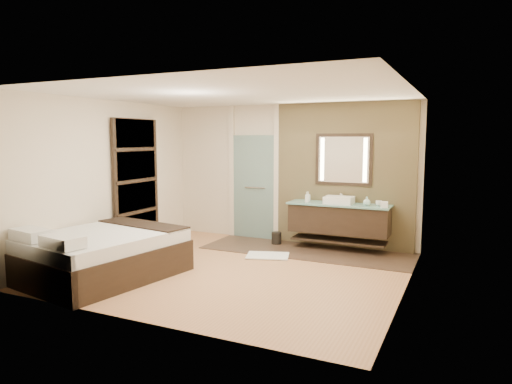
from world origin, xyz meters
The scene contains 15 objects.
floor centered at (0.00, 0.00, 0.00)m, with size 5.00×5.00×0.00m, color #A87046.
tile_strip centered at (0.60, 1.60, 0.01)m, with size 3.80×1.30×0.01m, color #36271D.
stone_wall centered at (1.10, 2.21, 1.35)m, with size 2.60×0.08×2.70m, color tan.
vanity centered at (1.10, 1.92, 0.58)m, with size 1.85×0.55×0.88m.
mirror_unit centered at (1.10, 2.16, 1.65)m, with size 1.06×0.04×0.96m.
frosted_door centered at (-0.75, 2.20, 1.14)m, with size 1.10×0.12×2.70m.
shoji_partition centered at (-2.43, 0.60, 1.21)m, with size 0.06×1.20×2.40m.
bed centered at (-1.65, -1.16, 0.34)m, with size 2.02×2.37×0.82m.
bath_mat centered at (0.11, 0.94, 0.02)m, with size 0.72×0.50×0.02m, color white.
waste_bin centered at (-0.10, 1.85, 0.12)m, with size 0.19×0.19×0.24m, color black.
tissue_box centered at (1.92, 1.77, 0.92)m, with size 0.12×0.12×0.10m, color white.
soap_bottle_a centered at (0.52, 1.80, 0.96)m, with size 0.08×0.08×0.20m, color silver.
soap_bottle_b centered at (0.49, 1.98, 0.96)m, with size 0.08×0.08×0.18m, color #B2B2B2.
soap_bottle_c centered at (1.61, 1.86, 0.94)m, with size 0.12×0.12×0.16m, color #A7D2C9.
cup centered at (1.80, 1.94, 0.91)m, with size 0.11×0.11×0.09m, color silver.
Camera 1 is at (3.20, -6.14, 2.05)m, focal length 32.00 mm.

